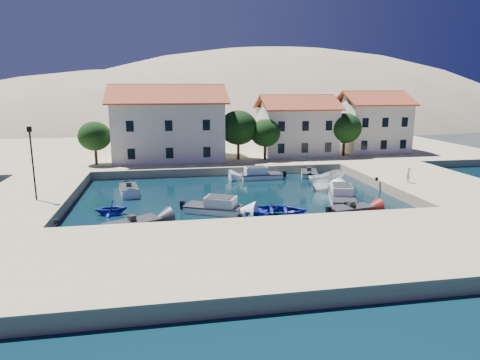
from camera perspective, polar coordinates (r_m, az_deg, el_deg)
name	(u,v)px	position (r m, az deg, el deg)	size (l,w,h in m)	color
ground	(257,229)	(32.11, 2.35, -6.59)	(400.00, 400.00, 0.00)	black
quay_south	(279,253)	(26.48, 5.19, -9.67)	(52.00, 12.00, 1.00)	tan
quay_east	(427,183)	(49.05, 23.72, -0.40)	(11.00, 20.00, 1.00)	tan
quay_west	(26,200)	(42.70, -26.68, -2.43)	(8.00, 20.00, 1.00)	tan
quay_north	(219,150)	(68.92, -2.84, 4.01)	(80.00, 36.00, 1.00)	tan
hills	(240,180)	(159.30, -0.04, 0.02)	(254.00, 176.00, 99.00)	tan
building_left	(168,122)	(57.83, -9.56, 7.70)	(14.70, 9.45, 9.70)	silver
building_mid	(296,124)	(61.76, 7.53, 7.38)	(10.50, 8.40, 8.30)	silver
building_right	(372,121)	(67.24, 17.16, 7.55)	(9.45, 8.40, 8.80)	silver
trees	(250,130)	(56.50, 1.30, 6.64)	(37.30, 5.30, 6.45)	#382314
lamppost	(32,156)	(39.60, -25.98, 2.87)	(0.35, 0.25, 6.22)	black
bollards	(280,200)	(36.02, 5.40, -2.62)	(29.36, 9.56, 0.30)	black
motorboat_grey_sw	(132,225)	(33.10, -14.16, -5.84)	(4.48, 3.61, 1.25)	#2D2D31
cabin_cruiser_south	(213,207)	(36.19, -3.60, -3.62)	(5.18, 3.88, 1.60)	white
rowboat_south	(276,216)	(35.53, 4.80, -4.75)	(3.75, 5.25, 1.09)	navy
motorboat_red_se	(351,210)	(37.06, 14.53, -3.91)	(3.90, 2.28, 1.25)	maroon
cabin_cruiser_east	(342,197)	(40.60, 13.49, -2.19)	(3.69, 5.78, 1.60)	white
boat_east	(326,188)	(45.76, 11.45, -1.08)	(1.89, 5.02, 1.94)	white
motorboat_white_ne	(309,174)	(51.67, 9.18, 0.86)	(2.82, 4.21, 1.25)	white
rowboat_west	(111,214)	(37.29, -16.78, -4.42)	(2.27, 2.63, 1.39)	navy
motorboat_white_west	(129,190)	(44.45, -14.59, -1.24)	(2.27, 4.05, 1.25)	white
cabin_cruiser_north	(261,175)	(49.46, 2.85, 0.71)	(4.77, 2.06, 1.60)	white
pedestrian	(408,175)	(45.96, 21.50, 0.64)	(0.57, 0.38, 1.57)	beige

